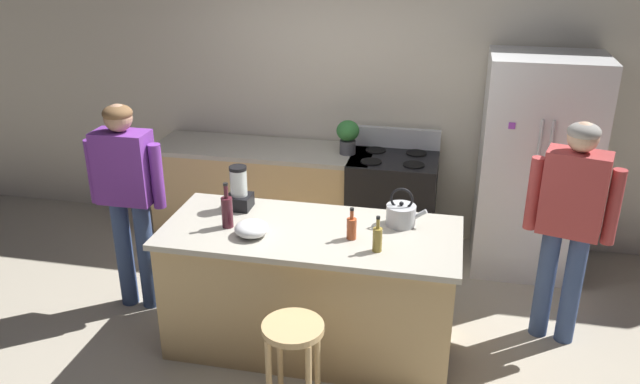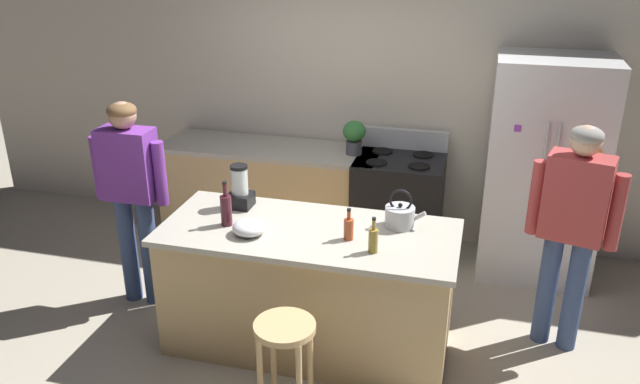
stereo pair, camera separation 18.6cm
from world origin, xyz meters
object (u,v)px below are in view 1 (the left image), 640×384
object	(u,v)px
kitchen_island	(311,288)
blender_appliance	(239,191)
person_by_island_left	(127,189)
stove_range	(392,204)
bottle_vinegar	(377,238)
mixing_bowl	(252,229)
potted_plant	(348,135)
person_by_sink_right	(570,214)
bottle_wine	(227,211)
bar_stool	(293,347)
refrigerator	(535,167)
bottle_cooking_sauce	(352,228)
tea_kettle	(401,214)

from	to	relation	value
kitchen_island	blender_appliance	bearing A→B (deg)	157.25
person_by_island_left	blender_appliance	size ratio (longest dim) A/B	5.14
stove_range	bottle_vinegar	world-z (taller)	bottle_vinegar
mixing_bowl	potted_plant	bearing A→B (deg)	78.93
person_by_island_left	bottle_vinegar	world-z (taller)	person_by_island_left
person_by_sink_right	bottle_wine	size ratio (longest dim) A/B	5.13
bottle_wine	bottle_vinegar	size ratio (longest dim) A/B	1.34
bar_stool	mixing_bowl	bearing A→B (deg)	125.31
person_by_island_left	person_by_sink_right	bearing A→B (deg)	4.16
bottle_vinegar	mixing_bowl	bearing A→B (deg)	177.45
bar_stool	bottle_vinegar	xyz separation A→B (m)	(0.40, 0.56, 0.46)
refrigerator	stove_range	world-z (taller)	refrigerator
refrigerator	bottle_vinegar	distance (m)	2.02
bar_stool	bottle_cooking_sauce	xyz separation A→B (m)	(0.22, 0.70, 0.46)
bar_stool	bottle_cooking_sauce	size ratio (longest dim) A/B	3.12
person_by_island_left	potted_plant	bearing A→B (deg)	43.38
kitchen_island	person_by_island_left	world-z (taller)	person_by_island_left
bottle_vinegar	mixing_bowl	distance (m)	0.83
blender_appliance	bottle_wine	distance (m)	0.31
stove_range	tea_kettle	bearing A→B (deg)	-82.10
stove_range	person_by_island_left	world-z (taller)	person_by_island_left
kitchen_island	stove_range	xyz separation A→B (m)	(0.39, 1.52, 0.01)
potted_plant	blender_appliance	bearing A→B (deg)	-112.88
stove_range	person_by_sink_right	distance (m)	1.76
person_by_island_left	potted_plant	world-z (taller)	person_by_island_left
bottle_vinegar	bar_stool	bearing A→B (deg)	-125.27
kitchen_island	stove_range	distance (m)	1.57
blender_appliance	bottle_cooking_sauce	xyz separation A→B (m)	(0.86, -0.30, -0.05)
bottle_cooking_sauce	bottle_wine	size ratio (longest dim) A/B	0.68
potted_plant	bottle_cooking_sauce	bearing A→B (deg)	-79.26
refrigerator	mixing_bowl	bearing A→B (deg)	-139.16
kitchen_island	potted_plant	xyz separation A→B (m)	(-0.02, 1.55, 0.62)
person_by_island_left	bottle_vinegar	xyz separation A→B (m)	(1.90, -0.41, 0.00)
bottle_vinegar	mixing_bowl	xyz separation A→B (m)	(-0.82, 0.04, -0.04)
bar_stool	potted_plant	size ratio (longest dim) A/B	2.25
person_by_sink_right	mixing_bowl	distance (m)	2.13
bar_stool	bottle_cooking_sauce	distance (m)	0.86
bottle_cooking_sauce	bottle_wine	xyz separation A→B (m)	(-0.84, -0.00, 0.04)
potted_plant	bottle_wine	size ratio (longest dim) A/B	0.95
stove_range	refrigerator	bearing A→B (deg)	-1.22
person_by_island_left	mixing_bowl	bearing A→B (deg)	-19.33
stove_range	person_by_island_left	distance (m)	2.30
person_by_sink_right	bottle_vinegar	world-z (taller)	person_by_sink_right
blender_appliance	person_by_island_left	bearing A→B (deg)	-178.52
stove_range	bottle_vinegar	xyz separation A→B (m)	(0.07, -1.72, 0.52)
potted_plant	tea_kettle	xyz separation A→B (m)	(0.60, -1.34, -0.09)
kitchen_island	tea_kettle	world-z (taller)	tea_kettle
refrigerator	bottle_wine	world-z (taller)	refrigerator
stove_range	tea_kettle	distance (m)	1.43
kitchen_island	bottle_vinegar	size ratio (longest dim) A/B	8.40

